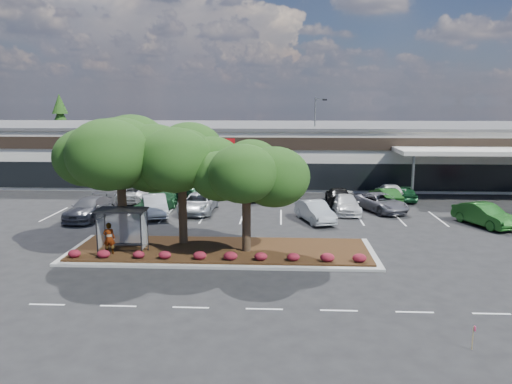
{
  "coord_description": "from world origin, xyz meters",
  "views": [
    {
      "loc": [
        1.46,
        -24.23,
        8.82
      ],
      "look_at": [
        -0.26,
        9.91,
        2.6
      ],
      "focal_mm": 35.0,
      "sensor_mm": 36.0,
      "label": 1
    }
  ],
  "objects_px": {
    "car_1": "(155,206)",
    "light_pole": "(315,148)",
    "car_0": "(89,208)",
    "survey_stake": "(474,334)"
  },
  "relations": [
    {
      "from": "survey_stake",
      "to": "car_0",
      "type": "relative_size",
      "value": 0.16
    },
    {
      "from": "survey_stake",
      "to": "car_0",
      "type": "height_order",
      "value": "car_0"
    },
    {
      "from": "survey_stake",
      "to": "car_1",
      "type": "relative_size",
      "value": 0.18
    },
    {
      "from": "car_1",
      "to": "light_pole",
      "type": "bearing_deg",
      "value": 28.91
    },
    {
      "from": "light_pole",
      "to": "car_1",
      "type": "xyz_separation_m",
      "value": [
        -13.41,
        -14.6,
        -3.25
      ]
    },
    {
      "from": "car_0",
      "to": "car_1",
      "type": "distance_m",
      "value": 4.89
    },
    {
      "from": "car_0",
      "to": "car_1",
      "type": "relative_size",
      "value": 1.13
    },
    {
      "from": "car_0",
      "to": "car_1",
      "type": "xyz_separation_m",
      "value": [
        4.73,
        1.22,
        0.0
      ]
    },
    {
      "from": "light_pole",
      "to": "car_0",
      "type": "height_order",
      "value": "light_pole"
    },
    {
      "from": "light_pole",
      "to": "car_0",
      "type": "bearing_deg",
      "value": -138.92
    }
  ]
}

